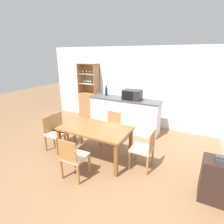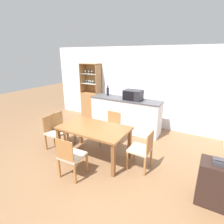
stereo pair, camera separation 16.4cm
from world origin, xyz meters
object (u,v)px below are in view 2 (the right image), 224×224
(dining_chair_head_far, at_px, (111,128))
(microwave, at_px, (133,95))
(telephone, at_px, (220,162))
(dining_chair_side_right_far, at_px, (142,149))
(dining_chair_side_left_near, at_px, (55,132))
(dining_chair_head_near, at_px, (71,156))
(dining_table, at_px, (94,131))
(wine_bottle, at_px, (108,91))
(display_cabinet, at_px, (92,101))
(side_cabinet, at_px, (215,184))
(dining_chair_side_left_far, at_px, (63,128))

(dining_chair_head_far, distance_m, microwave, 1.22)
(microwave, height_order, telephone, microwave)
(dining_chair_side_right_far, height_order, telephone, dining_chair_side_right_far)
(dining_chair_side_left_near, bearing_deg, dining_chair_head_near, 61.15)
(dining_table, bearing_deg, dining_chair_side_left_near, -173.16)
(dining_chair_head_near, relative_size, wine_bottle, 2.58)
(telephone, bearing_deg, microwave, 139.49)
(display_cabinet, bearing_deg, side_cabinet, -30.45)
(display_cabinet, xyz_separation_m, wine_bottle, (0.92, -0.36, 0.55))
(display_cabinet, distance_m, dining_chair_head_near, 3.46)
(wine_bottle, xyz_separation_m, side_cabinet, (3.18, -2.05, -0.79))
(display_cabinet, height_order, dining_chair_side_right_far, display_cabinet)
(display_cabinet, height_order, wine_bottle, display_cabinet)
(dining_chair_head_near, relative_size, side_cabinet, 1.17)
(display_cabinet, xyz_separation_m, dining_chair_side_left_near, (0.57, -2.38, -0.17))
(dining_chair_head_far, xyz_separation_m, side_cabinet, (2.42, -0.93, -0.08))
(dining_chair_side_left_near, distance_m, wine_bottle, 2.18)
(dining_chair_head_far, height_order, telephone, dining_chair_head_far)
(dining_chair_head_near, distance_m, wine_bottle, 2.86)
(dining_chair_side_right_far, bearing_deg, dining_chair_head_far, 60.94)
(microwave, relative_size, telephone, 2.71)
(microwave, bearing_deg, dining_chair_side_right_far, -60.76)
(dining_chair_side_left_far, bearing_deg, dining_chair_head_far, 118.09)
(dining_chair_head_far, bearing_deg, telephone, 162.62)
(microwave, distance_m, wine_bottle, 0.97)
(dining_table, height_order, dining_chair_head_near, dining_chair_head_near)
(dining_chair_side_left_far, bearing_deg, display_cabinet, -166.85)
(dining_chair_head_far, bearing_deg, wine_bottle, -52.48)
(dining_chair_side_left_far, xyz_separation_m, microwave, (1.31, 1.60, 0.72))
(dining_chair_head_near, xyz_separation_m, side_cabinet, (2.43, 0.61, -0.08))
(dining_chair_side_left_near, xyz_separation_m, dining_chair_side_left_far, (0.00, 0.26, 0.00))
(display_cabinet, bearing_deg, wine_bottle, -21.16)
(display_cabinet, bearing_deg, microwave, -15.46)
(wine_bottle, bearing_deg, dining_chair_side_left_far, -101.31)
(telephone, bearing_deg, wine_bottle, 147.05)
(side_cabinet, bearing_deg, microwave, 139.59)
(dining_table, xyz_separation_m, side_cabinet, (2.43, -0.16, -0.30))
(dining_chair_side_left_far, distance_m, dining_chair_side_right_far, 2.21)
(dining_chair_side_left_near, bearing_deg, display_cabinet, -165.43)
(display_cabinet, bearing_deg, dining_chair_side_left_near, -76.56)
(dining_chair_head_near, xyz_separation_m, microwave, (0.21, 2.50, 0.72))
(dining_chair_side_left_near, distance_m, dining_chair_head_near, 1.28)
(wine_bottle, bearing_deg, dining_chair_head_near, -74.24)
(dining_chair_head_far, bearing_deg, display_cabinet, -37.78)
(microwave, bearing_deg, telephone, -40.51)
(dining_chair_side_left_near, relative_size, wine_bottle, 2.58)
(wine_bottle, bearing_deg, dining_chair_side_left_near, -99.87)
(dining_chair_head_far, relative_size, dining_chair_side_right_far, 1.00)
(dining_chair_side_right_far, distance_m, microwave, 1.97)
(dining_chair_head_far, bearing_deg, dining_chair_side_right_far, 153.62)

